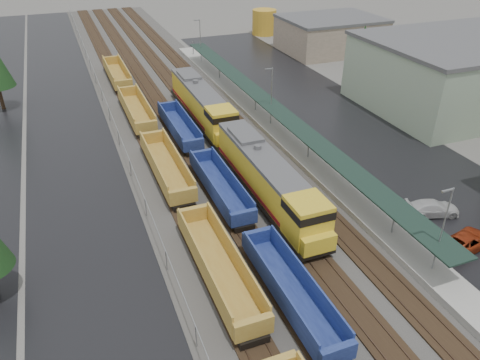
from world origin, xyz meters
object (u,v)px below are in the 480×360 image
at_px(storage_tank, 264,22).
at_px(parked_car_east_c, 432,208).
at_px(locomotive_trail, 203,104).
at_px(locomotive_lead, 269,180).
at_px(well_string_blue, 291,291).
at_px(well_string_yellow, 188,209).
at_px(parked_car_east_b, 467,241).

height_order(storage_tank, parked_car_east_c, storage_tank).
distance_m(locomotive_trail, parked_car_east_c, 31.45).
distance_m(locomotive_lead, well_string_blue, 13.37).
xyz_separation_m(well_string_yellow, parked_car_east_c, (21.31, -7.46, -0.49)).
xyz_separation_m(well_string_blue, parked_car_east_c, (17.31, 5.25, -0.41)).
relative_size(well_string_yellow, well_string_blue, 1.32).
relative_size(parked_car_east_b, parked_car_east_c, 1.03).
bearing_deg(parked_car_east_c, storage_tank, 5.43).
height_order(locomotive_trail, parked_car_east_b, locomotive_trail).
relative_size(well_string_yellow, parked_car_east_b, 19.28).
bearing_deg(well_string_blue, parked_car_east_c, 16.86).
height_order(locomotive_lead, storage_tank, storage_tank).
bearing_deg(parked_car_east_b, parked_car_east_c, -20.10).
xyz_separation_m(locomotive_trail, well_string_yellow, (-8.00, -20.98, -1.31)).
relative_size(well_string_yellow, storage_tank, 18.64).
height_order(well_string_yellow, storage_tank, storage_tank).
height_order(locomotive_lead, parked_car_east_b, locomotive_lead).
distance_m(storage_tank, parked_car_east_b, 77.33).
xyz_separation_m(well_string_yellow, well_string_blue, (4.00, -12.70, -0.08)).
bearing_deg(locomotive_lead, well_string_blue, -107.51).
relative_size(storage_tank, parked_car_east_b, 1.03).
bearing_deg(locomotive_lead, parked_car_east_c, -29.18).
bearing_deg(well_string_yellow, locomotive_lead, -0.16).
xyz_separation_m(well_string_blue, storage_tank, (31.62, 76.08, 1.52)).
height_order(locomotive_lead, locomotive_trail, same).
bearing_deg(well_string_blue, parked_car_east_b, 0.88).
xyz_separation_m(storage_tank, parked_car_east_b, (-15.07, -75.82, -1.94)).
bearing_deg(well_string_blue, well_string_yellow, 107.48).
height_order(well_string_yellow, parked_car_east_c, well_string_yellow).
distance_m(well_string_yellow, parked_car_east_c, 22.59).
distance_m(well_string_blue, parked_car_east_b, 16.56).
distance_m(locomotive_trail, parked_car_east_b, 35.75).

